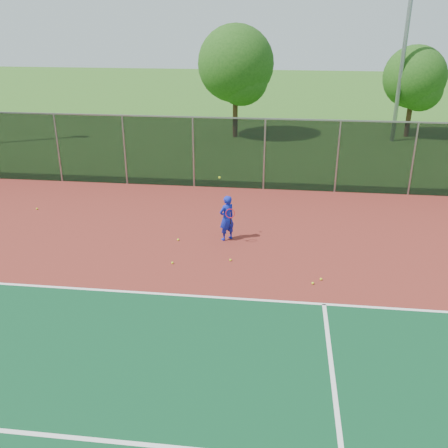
{
  "coord_description": "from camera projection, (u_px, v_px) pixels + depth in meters",
  "views": [
    {
      "loc": [
        0.75,
        -8.29,
        7.01
      ],
      "look_at": [
        -0.85,
        5.0,
        1.3
      ],
      "focal_mm": 40.0,
      "sensor_mm": 36.0,
      "label": 1
    }
  ],
  "objects": [
    {
      "name": "practice_ball_4",
      "position": [
        313.0,
        283.0,
        13.87
      ],
      "size": [
        0.07,
        0.07,
        0.07
      ],
      "primitive_type": "sphere",
      "color": "#D8ED1B",
      "rests_on": "court_apron"
    },
    {
      "name": "floodlight_n",
      "position": [
        409.0,
        14.0,
        26.66
      ],
      "size": [
        0.9,
        0.4,
        12.29
      ],
      "color": "gray",
      "rests_on": "ground"
    },
    {
      "name": "practice_ball_0",
      "position": [
        172.0,
        263.0,
        14.99
      ],
      "size": [
        0.07,
        0.07,
        0.07
      ],
      "primitive_type": "sphere",
      "color": "#D8ED1B",
      "rests_on": "court_apron"
    },
    {
      "name": "tennis_player",
      "position": [
        227.0,
        218.0,
        16.32
      ],
      "size": [
        0.66,
        0.74,
        2.15
      ],
      "color": "#1320B3",
      "rests_on": "court_apron"
    },
    {
      "name": "court_apron",
      "position": [
        244.0,
        321.0,
        12.23
      ],
      "size": [
        30.0,
        20.0,
        0.02
      ],
      "primitive_type": "cube",
      "color": "maroon",
      "rests_on": "ground"
    },
    {
      "name": "fence_back",
      "position": [
        264.0,
        154.0,
        20.75
      ],
      "size": [
        30.0,
        0.06,
        3.03
      ],
      "color": "black",
      "rests_on": "court_apron"
    },
    {
      "name": "practice_ball_2",
      "position": [
        230.0,
        260.0,
        15.16
      ],
      "size": [
        0.07,
        0.07,
        0.07
      ],
      "primitive_type": "sphere",
      "color": "#D8ED1B",
      "rests_on": "court_apron"
    },
    {
      "name": "ground",
      "position": [
        236.0,
        376.0,
        10.4
      ],
      "size": [
        120.0,
        120.0,
        0.0
      ],
      "primitive_type": "plane",
      "color": "#2C5E1B",
      "rests_on": "ground"
    },
    {
      "name": "practice_ball_1",
      "position": [
        37.0,
        209.0,
        19.11
      ],
      "size": [
        0.07,
        0.07,
        0.07
      ],
      "primitive_type": "sphere",
      "color": "#D8ED1B",
      "rests_on": "court_apron"
    },
    {
      "name": "tree_back_mid",
      "position": [
        416.0,
        80.0,
        29.1
      ],
      "size": [
        3.62,
        3.62,
        5.32
      ],
      "color": "#382114",
      "rests_on": "ground"
    },
    {
      "name": "tree_back_left",
      "position": [
        237.0,
        67.0,
        28.69
      ],
      "size": [
        4.4,
        4.4,
        6.47
      ],
      "color": "#382114",
      "rests_on": "ground"
    },
    {
      "name": "practice_ball_3",
      "position": [
        321.0,
        279.0,
        14.08
      ],
      "size": [
        0.07,
        0.07,
        0.07
      ],
      "primitive_type": "sphere",
      "color": "#D8ED1B",
      "rests_on": "court_apron"
    },
    {
      "name": "practice_ball_5",
      "position": [
        178.0,
        240.0,
        16.51
      ],
      "size": [
        0.07,
        0.07,
        0.07
      ],
      "primitive_type": "sphere",
      "color": "#D8ED1B",
      "rests_on": "court_apron"
    }
  ]
}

